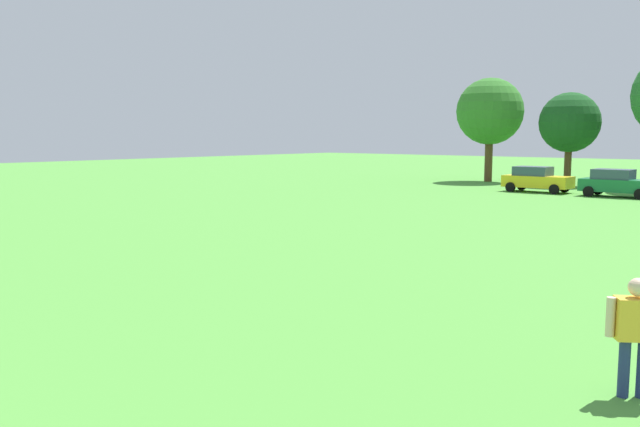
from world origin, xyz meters
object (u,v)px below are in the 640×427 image
(parked_car_green_1, at_px, (617,183))
(tree_center, at_px, (570,123))
(parked_car_yellow_0, at_px, (536,179))
(tree_far_left, at_px, (490,112))
(adult_bystander, at_px, (636,327))

(parked_car_green_1, height_order, tree_center, tree_center)
(parked_car_yellow_0, xyz_separation_m, parked_car_green_1, (5.11, -0.22, 0.00))
(parked_car_yellow_0, relative_size, tree_far_left, 0.52)
(tree_far_left, bearing_deg, parked_car_yellow_0, -46.23)
(parked_car_green_1, xyz_separation_m, tree_center, (-5.60, 7.27, 3.78))
(parked_car_green_1, distance_m, tree_center, 9.93)
(adult_bystander, relative_size, tree_far_left, 0.21)
(adult_bystander, xyz_separation_m, parked_car_yellow_0, (-14.60, 32.52, -0.18))
(adult_bystander, bearing_deg, tree_center, 76.32)
(adult_bystander, height_order, tree_far_left, tree_far_left)
(tree_center, bearing_deg, tree_far_left, 178.49)
(parked_car_yellow_0, bearing_deg, tree_far_left, 133.77)
(tree_far_left, relative_size, tree_center, 1.20)
(parked_car_yellow_0, distance_m, parked_car_green_1, 5.12)
(parked_car_yellow_0, bearing_deg, tree_center, 93.97)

